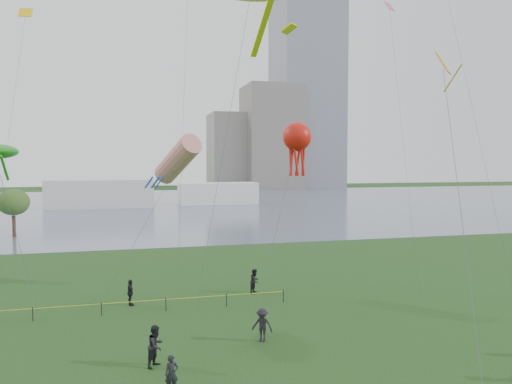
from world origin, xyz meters
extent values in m
cube|color=slate|center=(0.00, 100.00, 0.02)|extent=(400.00, 120.00, 0.08)
cube|color=slate|center=(62.00, 168.00, 60.00)|extent=(24.00, 24.00, 120.00)
cube|color=slate|center=(46.00, 162.00, 19.00)|extent=(20.00, 20.00, 38.00)
cube|color=gray|center=(32.00, 168.00, 14.00)|extent=(16.00, 18.00, 28.00)
cube|color=silver|center=(-12.00, 95.00, 3.00)|extent=(22.00, 8.00, 6.00)
cube|color=white|center=(14.00, 98.00, 2.50)|extent=(18.00, 7.00, 5.00)
cylinder|color=#362418|center=(-20.84, 53.31, 1.41)|extent=(0.44, 0.44, 2.81)
ellipsoid|color=#3A5B23|center=(-20.84, 53.31, 4.57)|extent=(4.00, 4.00, 3.38)
cylinder|color=black|center=(-12.49, 15.92, 0.42)|extent=(0.07, 0.07, 0.85)
cylinder|color=black|center=(-8.49, 15.92, 0.42)|extent=(0.07, 0.07, 0.85)
cylinder|color=black|center=(-4.49, 15.92, 0.42)|extent=(0.07, 0.07, 0.85)
cylinder|color=black|center=(-0.49, 15.92, 0.42)|extent=(0.07, 0.07, 0.85)
cylinder|color=black|center=(3.51, 15.92, 0.42)|extent=(0.07, 0.07, 0.85)
cylinder|color=yellow|center=(-8.49, 15.92, 0.75)|extent=(24.00, 0.03, 0.03)
imported|color=black|center=(-5.65, 7.09, 0.98)|extent=(1.17, 1.21, 1.96)
imported|color=black|center=(0.07, 8.96, 0.90)|extent=(1.34, 1.21, 1.80)
imported|color=black|center=(-6.70, 17.74, 0.88)|extent=(0.64, 1.10, 1.76)
imported|color=black|center=(-5.18, 4.19, 0.79)|extent=(0.61, 0.44, 1.57)
imported|color=black|center=(2.23, 18.80, 0.89)|extent=(1.08, 1.09, 1.78)
cylinder|color=#3F3F42|center=(-1.20, 13.10, 10.43)|extent=(4.84, 5.79, 20.88)
cube|color=yellow|center=(1.20, 11.78, 18.47)|extent=(0.36, 6.98, 4.09)
cube|color=yellow|center=(1.20, 7.98, 16.37)|extent=(0.95, 0.95, 0.42)
cylinder|color=#3F3F42|center=(-5.95, 18.98, 4.92)|extent=(5.52, 2.41, 9.85)
cylinder|color=red|center=(-3.21, 20.17, 9.84)|extent=(3.47, 4.96, 3.66)
cylinder|color=#1942B4|center=(-4.61, 18.97, 8.24)|extent=(0.60, 1.13, 0.88)
cylinder|color=#1942B4|center=(-4.88, 19.35, 8.24)|extent=(0.60, 1.13, 0.88)
cylinder|color=#1942B4|center=(-5.33, 19.21, 8.24)|extent=(0.60, 1.13, 0.88)
cylinder|color=#1942B4|center=(-5.33, 18.74, 8.24)|extent=(0.60, 1.13, 0.88)
cylinder|color=#1942B4|center=(-4.88, 18.59, 8.24)|extent=(0.60, 1.13, 0.88)
cylinder|color=#3F3F42|center=(-13.33, 16.48, 5.15)|extent=(2.50, 1.17, 10.30)
cylinder|color=#1A7F17|center=(-13.72, 15.44, 9.30)|extent=(0.16, 1.79, 1.54)
cylinder|color=#3F3F42|center=(2.70, 14.69, 5.76)|extent=(5.32, 7.55, 11.53)
sphere|color=red|center=(5.35, 18.45, 11.52)|extent=(2.13, 2.13, 2.13)
cylinder|color=red|center=(5.85, 18.45, 9.92)|extent=(0.18, 0.54, 2.60)
cylinder|color=red|center=(5.60, 18.88, 9.92)|extent=(0.49, 0.36, 2.61)
cylinder|color=red|center=(5.10, 18.88, 9.92)|extent=(0.49, 0.36, 2.61)
cylinder|color=red|center=(4.85, 18.45, 9.92)|extent=(0.18, 0.54, 2.60)
cylinder|color=red|center=(5.10, 18.02, 9.92)|extent=(0.49, 0.36, 2.61)
cylinder|color=red|center=(5.60, 18.02, 9.92)|extent=(0.49, 0.36, 2.61)
cylinder|color=#3F3F42|center=(7.58, 2.78, 7.67)|extent=(6.74, 12.57, 15.35)
cube|color=orange|center=(10.93, 9.05, 15.33)|extent=(1.41, 1.41, 1.15)
cylinder|color=orange|center=(10.93, 8.15, 14.33)|extent=(0.08, 1.58, 1.35)
cube|color=#E5598C|center=(13.97, 20.60, 22.24)|extent=(0.93, 0.60, 0.76)
cube|color=yellow|center=(-13.66, 23.11, 20.40)|extent=(1.01, 0.76, 0.76)
camera|label=1|loc=(-6.96, -16.37, 9.59)|focal=35.00mm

